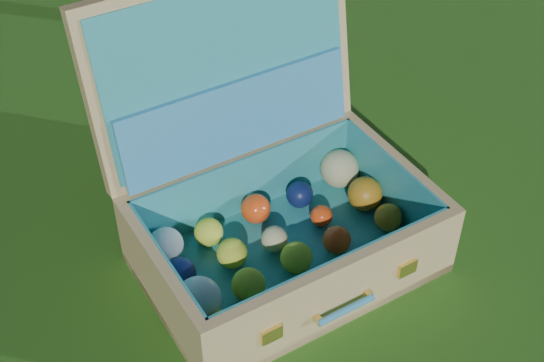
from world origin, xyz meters
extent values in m
plane|color=#215114|center=(0.00, 0.00, 0.00)|extent=(60.00, 60.00, 0.00)
cube|color=tan|center=(0.05, -0.04, 0.01)|extent=(0.62, 0.46, 0.02)
cube|color=tan|center=(0.08, -0.22, 0.09)|extent=(0.58, 0.10, 0.17)
cube|color=tan|center=(0.03, 0.14, 0.09)|extent=(0.58, 0.10, 0.17)
cube|color=tan|center=(-0.22, -0.08, 0.09)|extent=(0.07, 0.34, 0.17)
cube|color=tan|center=(0.33, -0.01, 0.09)|extent=(0.07, 0.34, 0.17)
cube|color=teal|center=(0.05, -0.04, 0.02)|extent=(0.58, 0.41, 0.01)
cube|color=teal|center=(0.08, -0.21, 0.10)|extent=(0.53, 0.08, 0.15)
cube|color=teal|center=(0.03, 0.13, 0.10)|extent=(0.53, 0.08, 0.15)
cube|color=teal|center=(-0.21, -0.08, 0.10)|extent=(0.05, 0.34, 0.15)
cube|color=teal|center=(0.32, -0.01, 0.10)|extent=(0.05, 0.34, 0.15)
cube|color=tan|center=(0.02, 0.20, 0.36)|extent=(0.59, 0.18, 0.38)
cube|color=teal|center=(0.03, 0.18, 0.36)|extent=(0.54, 0.14, 0.34)
cube|color=teal|center=(0.03, 0.15, 0.26)|extent=(0.52, 0.12, 0.16)
cube|color=#F2C659|center=(-0.07, -0.26, 0.09)|extent=(0.04, 0.01, 0.03)
cube|color=#F2C659|center=(0.23, -0.22, 0.09)|extent=(0.04, 0.01, 0.03)
cylinder|color=teal|center=(0.08, -0.25, 0.07)|extent=(0.13, 0.03, 0.01)
cube|color=#F2C659|center=(0.02, -0.25, 0.07)|extent=(0.01, 0.02, 0.01)
cube|color=#F2C659|center=(0.14, -0.23, 0.07)|extent=(0.01, 0.02, 0.01)
sphere|color=yellow|center=(-0.14, -0.19, 0.06)|extent=(0.07, 0.07, 0.07)
sphere|color=red|center=(-0.04, -0.19, 0.05)|extent=(0.04, 0.04, 0.04)
sphere|color=red|center=(0.07, -0.17, 0.05)|extent=(0.05, 0.05, 0.05)
sphere|color=yellow|center=(0.18, -0.16, 0.06)|extent=(0.07, 0.07, 0.07)
sphere|color=white|center=(0.30, -0.14, 0.05)|extent=(0.05, 0.05, 0.05)
sphere|color=white|center=(-0.16, -0.12, 0.07)|extent=(0.09, 0.09, 0.09)
sphere|color=yellow|center=(-0.06, -0.11, 0.06)|extent=(0.07, 0.07, 0.07)
sphere|color=yellow|center=(0.06, -0.08, 0.06)|extent=(0.07, 0.07, 0.07)
sphere|color=#F64714|center=(0.16, -0.07, 0.06)|extent=(0.06, 0.06, 0.06)
sphere|color=#B37517|center=(0.29, -0.05, 0.06)|extent=(0.06, 0.06, 0.06)
sphere|color=#0F1B4F|center=(-0.18, -0.03, 0.06)|extent=(0.07, 0.07, 0.07)
sphere|color=yellow|center=(-0.06, -0.02, 0.06)|extent=(0.06, 0.06, 0.06)
sphere|color=beige|center=(0.04, -0.01, 0.06)|extent=(0.06, 0.06, 0.06)
sphere|color=#F64714|center=(0.16, 0.02, 0.05)|extent=(0.05, 0.05, 0.05)
sphere|color=#B37517|center=(0.28, 0.03, 0.07)|extent=(0.08, 0.08, 0.08)
sphere|color=white|center=(-0.17, 0.06, 0.06)|extent=(0.07, 0.07, 0.07)
sphere|color=yellow|center=(-0.08, 0.06, 0.06)|extent=(0.06, 0.06, 0.06)
sphere|color=#F64714|center=(0.04, 0.08, 0.06)|extent=(0.07, 0.07, 0.07)
sphere|color=#0F1B4F|center=(0.15, 0.09, 0.06)|extent=(0.06, 0.06, 0.06)
sphere|color=beige|center=(0.26, 0.12, 0.07)|extent=(0.09, 0.09, 0.09)
camera|label=1|loc=(-0.41, -1.02, 1.19)|focal=50.00mm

